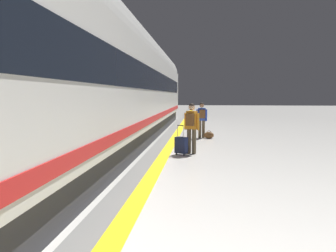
{
  "coord_description": "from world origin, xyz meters",
  "views": [
    {
      "loc": [
        0.5,
        0.22,
        1.9
      ],
      "look_at": [
        -0.2,
        6.9,
        1.23
      ],
      "focal_mm": 32.93,
      "sensor_mm": 36.0,
      "label": 1
    }
  ],
  "objects_px": {
    "high_speed_train": "(85,74)",
    "suitcase_near": "(181,145)",
    "passenger_near": "(191,124)",
    "duffel_bag_mid": "(209,135)",
    "passenger_mid": "(202,117)"
  },
  "relations": [
    {
      "from": "suitcase_near",
      "to": "high_speed_train",
      "type": "bearing_deg",
      "value": -154.51
    },
    {
      "from": "passenger_near",
      "to": "duffel_bag_mid",
      "type": "relative_size",
      "value": 3.74
    },
    {
      "from": "passenger_mid",
      "to": "duffel_bag_mid",
      "type": "distance_m",
      "value": 0.87
    },
    {
      "from": "high_speed_train",
      "to": "duffel_bag_mid",
      "type": "distance_m",
      "value": 6.7
    },
    {
      "from": "duffel_bag_mid",
      "to": "passenger_near",
      "type": "bearing_deg",
      "value": -100.45
    },
    {
      "from": "passenger_mid",
      "to": "duffel_bag_mid",
      "type": "height_order",
      "value": "passenger_mid"
    },
    {
      "from": "high_speed_train",
      "to": "passenger_mid",
      "type": "bearing_deg",
      "value": 57.97
    },
    {
      "from": "passenger_mid",
      "to": "duffel_bag_mid",
      "type": "xyz_separation_m",
      "value": [
        0.32,
        -0.19,
        -0.79
      ]
    },
    {
      "from": "passenger_near",
      "to": "suitcase_near",
      "type": "relative_size",
      "value": 1.71
    },
    {
      "from": "passenger_mid",
      "to": "duffel_bag_mid",
      "type": "bearing_deg",
      "value": -30.91
    },
    {
      "from": "high_speed_train",
      "to": "suitcase_near",
      "type": "distance_m",
      "value": 3.66
    },
    {
      "from": "passenger_near",
      "to": "duffel_bag_mid",
      "type": "xyz_separation_m",
      "value": [
        0.67,
        3.62,
        -0.82
      ]
    },
    {
      "from": "passenger_near",
      "to": "passenger_mid",
      "type": "xyz_separation_m",
      "value": [
        0.35,
        3.81,
        -0.04
      ]
    },
    {
      "from": "duffel_bag_mid",
      "to": "passenger_mid",
      "type": "bearing_deg",
      "value": 149.09
    },
    {
      "from": "suitcase_near",
      "to": "duffel_bag_mid",
      "type": "bearing_deg",
      "value": 75.7
    }
  ]
}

